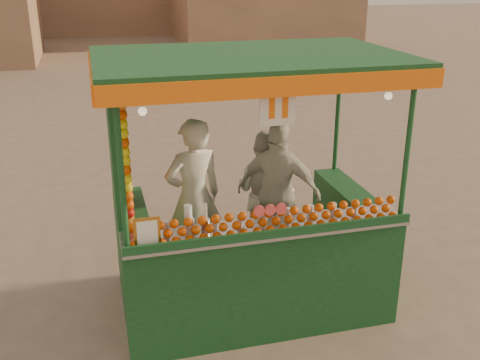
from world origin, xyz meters
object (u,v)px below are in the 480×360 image
object	(u,v)px
vendor_left	(194,198)
vendor_right	(279,192)
vendor_middle	(264,192)
juice_cart	(245,234)

from	to	relation	value
vendor_left	vendor_right	size ratio (longest dim) A/B	1.07
vendor_middle	vendor_left	bearing A→B (deg)	66.90
vendor_left	vendor_middle	bearing A→B (deg)	-173.86
vendor_middle	vendor_right	distance (m)	0.30
juice_cart	vendor_left	size ratio (longest dim) A/B	1.72
vendor_left	vendor_right	xyz separation A→B (m)	(1.03, 0.04, -0.06)
vendor_middle	juice_cart	bearing A→B (deg)	107.21
juice_cart	vendor_right	distance (m)	0.75
juice_cart	vendor_right	size ratio (longest dim) A/B	1.84
vendor_right	juice_cart	bearing A→B (deg)	73.33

